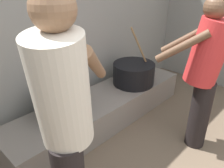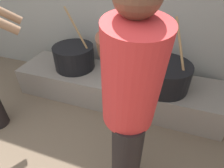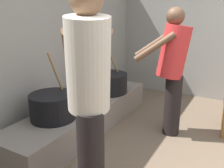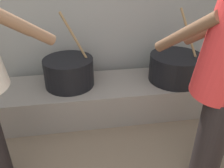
% 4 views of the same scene
% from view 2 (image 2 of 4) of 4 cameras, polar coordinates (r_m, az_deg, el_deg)
% --- Properties ---
extents(hearth_ledge, '(2.42, 0.60, 0.34)m').
position_cam_2_polar(hearth_ledge, '(2.26, 1.01, -1.01)').
color(hearth_ledge, slate).
rests_on(hearth_ledge, ground_plane).
extents(cooking_pot_main, '(0.54, 0.54, 0.73)m').
position_cam_2_polar(cooking_pot_main, '(1.99, 15.92, 2.59)').
color(cooking_pot_main, black).
rests_on(cooking_pot_main, hearth_ledge).
extents(cooking_pot_secondary, '(0.49, 0.49, 0.73)m').
position_cam_2_polar(cooking_pot_secondary, '(2.31, -11.71, 8.31)').
color(cooking_pot_secondary, black).
rests_on(cooking_pot_secondary, hearth_ledge).
extents(cook_in_red_shirt, '(0.53, 0.71, 1.52)m').
position_cam_2_polar(cook_in_red_shirt, '(1.01, 5.51, -6.04)').
color(cook_in_red_shirt, black).
rests_on(cook_in_red_shirt, ground_plane).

